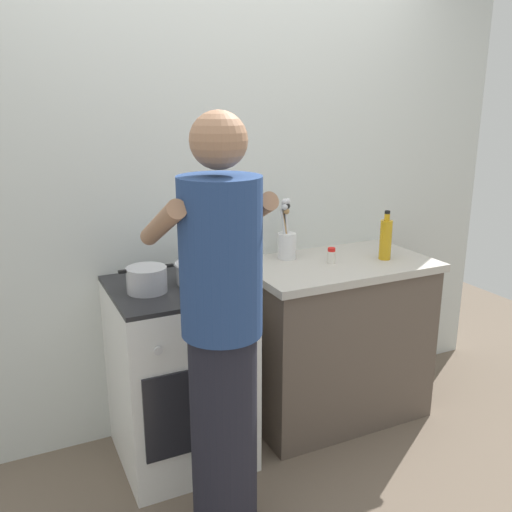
{
  "coord_description": "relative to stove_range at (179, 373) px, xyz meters",
  "views": [
    {
      "loc": [
        -1.06,
        -2.19,
        1.73
      ],
      "look_at": [
        0.05,
        0.12,
        1.0
      ],
      "focal_mm": 38.67,
      "sensor_mm": 36.0,
      "label": 1
    }
  ],
  "objects": [
    {
      "name": "person",
      "position": [
        -0.01,
        -0.59,
        0.41
      ],
      "size": [
        0.41,
        0.5,
        1.7
      ],
      "color": "black",
      "rests_on": "ground"
    },
    {
      "name": "countertop",
      "position": [
        0.9,
        0.0,
        0.0
      ],
      "size": [
        1.0,
        0.6,
        0.9
      ],
      "color": "brown",
      "rests_on": "ground"
    },
    {
      "name": "utensil_crock",
      "position": [
        0.68,
        0.17,
        0.55
      ],
      "size": [
        0.1,
        0.1,
        0.33
      ],
      "color": "silver",
      "rests_on": "countertop"
    },
    {
      "name": "ground",
      "position": [
        0.35,
        -0.15,
        -0.45
      ],
      "size": [
        6.0,
        6.0,
        0.0
      ],
      "primitive_type": "plane",
      "color": "#6B5B4C"
    },
    {
      "name": "oil_bottle",
      "position": [
        1.15,
        -0.06,
        0.56
      ],
      "size": [
        0.06,
        0.06,
        0.27
      ],
      "color": "gold",
      "rests_on": "countertop"
    },
    {
      "name": "back_wall",
      "position": [
        0.55,
        0.35,
        0.8
      ],
      "size": [
        3.2,
        0.1,
        2.5
      ],
      "color": "silver",
      "rests_on": "ground"
    },
    {
      "name": "stove_range",
      "position": [
        0.0,
        0.0,
        0.0
      ],
      "size": [
        0.6,
        0.62,
        0.9
      ],
      "color": "white",
      "rests_on": "ground"
    },
    {
      "name": "pot",
      "position": [
        -0.14,
        -0.03,
        0.51
      ],
      "size": [
        0.25,
        0.18,
        0.11
      ],
      "color": "#B2B2B7",
      "rests_on": "stove_range"
    },
    {
      "name": "mixing_bowl",
      "position": [
        0.14,
        -0.01,
        0.5
      ],
      "size": [
        0.28,
        0.28,
        0.1
      ],
      "color": "#B7B7BC",
      "rests_on": "stove_range"
    },
    {
      "name": "spice_bottle",
      "position": [
        0.85,
        -0.0,
        0.49
      ],
      "size": [
        0.04,
        0.04,
        0.08
      ],
      "color": "silver",
      "rests_on": "countertop"
    }
  ]
}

